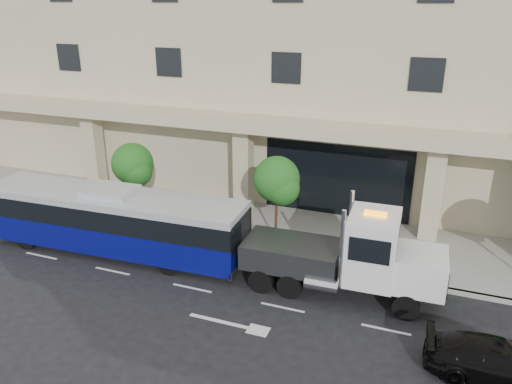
# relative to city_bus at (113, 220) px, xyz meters

# --- Properties ---
(ground) EXTENTS (120.00, 120.00, 0.00)m
(ground) POSITION_rel_city_bus_xyz_m (8.95, -0.18, -1.66)
(ground) COLOR black
(ground) RESTS_ON ground
(sidewalk) EXTENTS (120.00, 6.00, 0.15)m
(sidewalk) POSITION_rel_city_bus_xyz_m (8.95, 4.82, -1.59)
(sidewalk) COLOR gray
(sidewalk) RESTS_ON ground
(curb) EXTENTS (120.00, 0.30, 0.15)m
(curb) POSITION_rel_city_bus_xyz_m (8.95, 1.82, -1.59)
(curb) COLOR gray
(curb) RESTS_ON ground
(convention_center) EXTENTS (60.00, 17.60, 20.00)m
(convention_center) POSITION_rel_city_bus_xyz_m (8.95, 15.24, 8.31)
(convention_center) COLOR #B9AF8B
(convention_center) RESTS_ON ground
(tree_left) EXTENTS (2.27, 2.20, 4.22)m
(tree_left) POSITION_rel_city_bus_xyz_m (-1.02, 3.41, 1.45)
(tree_left) COLOR #422B19
(tree_left) RESTS_ON sidewalk
(tree_mid) EXTENTS (2.28, 2.20, 4.38)m
(tree_mid) POSITION_rel_city_bus_xyz_m (6.98, 3.41, 1.60)
(tree_mid) COLOR #422B19
(tree_mid) RESTS_ON sidewalk
(city_bus) EXTENTS (12.99, 3.26, 3.26)m
(city_bus) POSITION_rel_city_bus_xyz_m (0.00, 0.00, 0.00)
(city_bus) COLOR black
(city_bus) RESTS_ON ground
(tow_truck) EXTENTS (9.15, 2.50, 4.16)m
(tow_truck) POSITION_rel_city_bus_xyz_m (11.17, 0.19, 0.05)
(tow_truck) COLOR #2D3033
(tow_truck) RESTS_ON ground
(black_sedan) EXTENTS (4.56, 2.06, 1.29)m
(black_sedan) POSITION_rel_city_bus_xyz_m (16.52, -2.98, -1.01)
(black_sedan) COLOR black
(black_sedan) RESTS_ON ground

